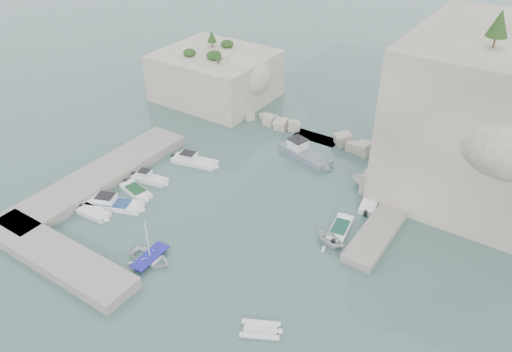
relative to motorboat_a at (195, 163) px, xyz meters
The scene contains 21 objects.
ground 13.06m from the motorboat_a, 37.66° to the right, with size 400.00×400.00×0.00m, color #41625F.
cliff_terrace 25.43m from the motorboat_a, 23.24° to the left, with size 8.00×10.00×2.50m, color beige.
outcrop_west 19.88m from the motorboat_a, 119.58° to the left, with size 16.00×14.00×7.00m, color beige.
quay_west 11.19m from the motorboat_a, 126.57° to the right, with size 5.00×24.00×1.10m, color #9E9689.
quay_south 20.49m from the motorboat_a, 89.05° to the right, with size 18.00×4.00×1.10m, color #9E9689.
ledge_east 23.93m from the motorboat_a, ahead, with size 3.00×16.00×0.80m, color #9E9689.
breakwater 16.86m from the motorboat_a, 56.34° to the left, with size 28.00×3.00×1.40m, color beige.
motorboat_a is the anchor object (origin of this frame).
motorboat_b 6.18m from the motorboat_a, 107.02° to the right, with size 4.70×1.54×1.40m, color silver, non-canonical shape.
motorboat_c 8.60m from the motorboat_a, 99.92° to the right, with size 4.67×1.70×0.70m, color white, non-canonical shape.
motorboat_d 11.70m from the motorboat_a, 97.43° to the right, with size 6.85×2.04×1.40m, color white, non-canonical shape.
motorboat_e 14.02m from the motorboat_a, 99.11° to the right, with size 3.95×1.62×0.70m, color white, non-canonical shape.
rowboat 17.34m from the motorboat_a, 64.16° to the right, with size 3.16×4.42×0.92m, color white.
inflatable_dinghy 26.57m from the motorboat_a, 39.13° to the right, with size 3.47×1.68×0.44m, color silver, non-canonical shape.
tender_east_a 20.94m from the motorboat_a, 11.79° to the right, with size 2.88×3.34×1.76m, color silver.
tender_east_b 20.52m from the motorboat_a, ahead, with size 4.94×1.68×0.70m, color white, non-canonical shape.
tender_east_c 21.56m from the motorboat_a, 11.11° to the left, with size 5.04×1.63×0.70m, color white, non-canonical shape.
tender_east_d 21.10m from the motorboat_a, 19.43° to the left, with size 1.56×4.15×1.60m, color white.
work_boat 13.69m from the motorboat_a, 39.04° to the left, with size 7.88×2.33×2.20m, color slate, non-canonical shape.
rowboat_mast 17.53m from the motorboat_a, 64.16° to the right, with size 0.10×0.10×4.20m, color white.
vegetation 37.21m from the motorboat_a, 30.24° to the left, with size 53.48×13.88×13.40m.
Camera 1 is at (24.65, -30.97, 32.21)m, focal length 35.00 mm.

